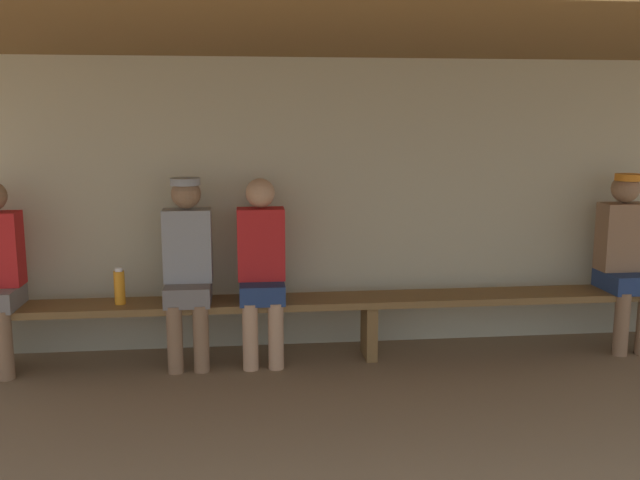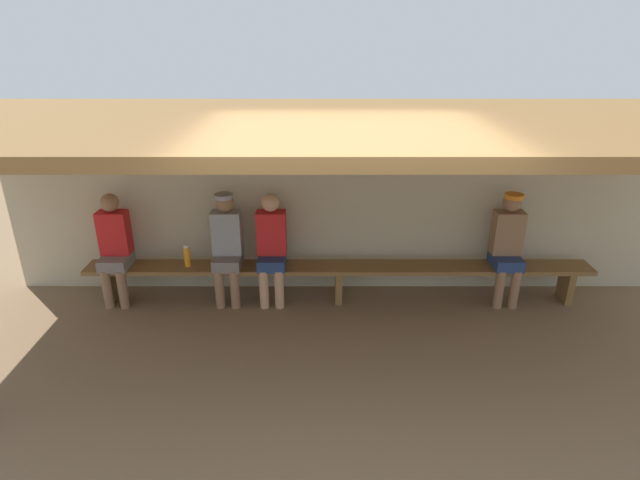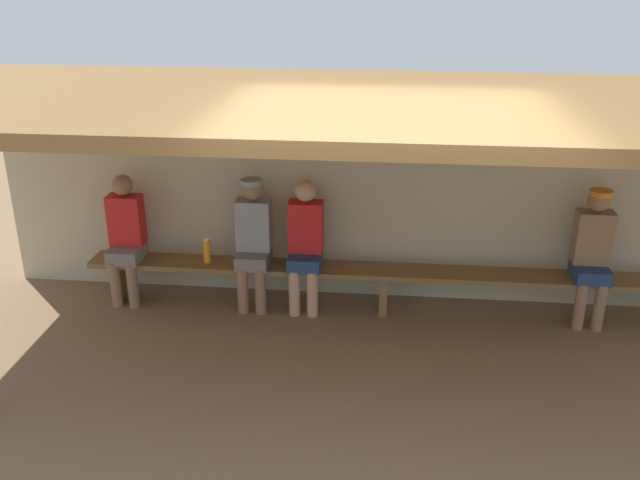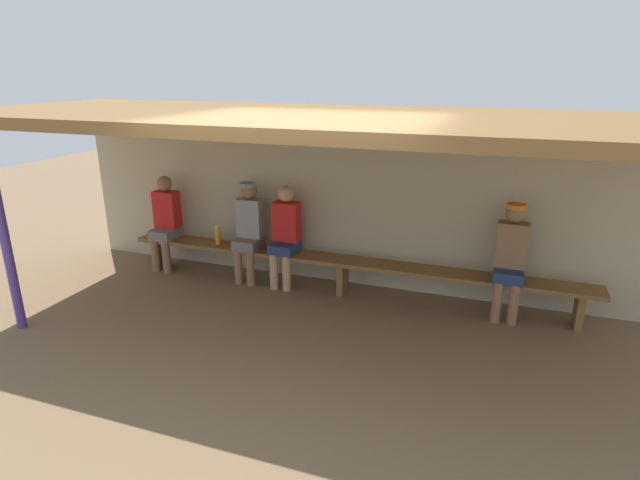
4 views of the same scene
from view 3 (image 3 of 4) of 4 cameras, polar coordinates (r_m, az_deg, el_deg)
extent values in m
plane|color=brown|center=(5.89, 4.80, -12.77)|extent=(24.00, 24.00, 0.00)
cube|color=#B7AD8C|center=(7.19, 5.48, 3.76)|extent=(8.00, 0.20, 2.20)
cube|color=brown|center=(5.64, 5.72, 10.78)|extent=(8.00, 2.80, 0.12)
cube|color=brown|center=(7.02, 5.23, -2.56)|extent=(6.00, 0.36, 0.05)
cube|color=brown|center=(7.64, -15.96, -3.15)|extent=(0.08, 0.29, 0.41)
cube|color=brown|center=(7.12, 5.16, -4.24)|extent=(0.08, 0.29, 0.41)
cube|color=navy|center=(7.23, 21.06, -2.45)|extent=(0.32, 0.40, 0.14)
cylinder|color=#8C6647|center=(7.19, 20.36, -5.06)|extent=(0.11, 0.11, 0.48)
cylinder|color=#8C6647|center=(7.24, 21.74, -5.09)|extent=(0.11, 0.11, 0.48)
cube|color=#8C6647|center=(7.18, 21.27, 0.21)|extent=(0.34, 0.20, 0.52)
sphere|color=#8C6647|center=(7.06, 21.69, 2.99)|extent=(0.21, 0.21, 0.21)
cylinder|color=orange|center=(7.00, 21.87, 3.58)|extent=(0.21, 0.21, 0.05)
cube|color=slate|center=(7.45, -15.41, -1.01)|extent=(0.32, 0.40, 0.14)
cylinder|color=#8C6647|center=(7.46, -16.26, -3.51)|extent=(0.11, 0.11, 0.48)
cylinder|color=#8C6647|center=(7.40, -14.96, -3.59)|extent=(0.11, 0.11, 0.48)
cube|color=red|center=(7.40, -15.46, 1.58)|extent=(0.34, 0.20, 0.52)
sphere|color=#8C6647|center=(7.28, -15.76, 4.31)|extent=(0.21, 0.21, 0.21)
cube|color=navy|center=(7.01, -1.22, -1.65)|extent=(0.32, 0.40, 0.14)
cylinder|color=tan|center=(7.00, -2.10, -4.32)|extent=(0.11, 0.11, 0.48)
cylinder|color=tan|center=(6.98, -0.63, -4.39)|extent=(0.11, 0.11, 0.48)
cube|color=red|center=(6.96, -1.16, 1.10)|extent=(0.34, 0.20, 0.52)
sphere|color=tan|center=(6.83, -1.19, 3.99)|extent=(0.21, 0.21, 0.21)
cube|color=slate|center=(7.09, -5.42, -1.47)|extent=(0.32, 0.40, 0.14)
cylinder|color=#8C6647|center=(7.09, -6.29, -4.11)|extent=(0.11, 0.11, 0.48)
cylinder|color=#8C6647|center=(7.05, -4.86, -4.18)|extent=(0.11, 0.11, 0.48)
cube|color=gray|center=(7.04, -5.39, 1.25)|extent=(0.34, 0.20, 0.52)
sphere|color=#8C6647|center=(6.91, -5.50, 4.11)|extent=(0.21, 0.21, 0.21)
cylinder|color=gray|center=(6.85, -5.59, 4.72)|extent=(0.21, 0.21, 0.05)
cylinder|color=orange|center=(7.19, -9.16, -0.91)|extent=(0.08, 0.08, 0.24)
cylinder|color=white|center=(7.14, -9.22, 0.06)|extent=(0.05, 0.05, 0.02)
camera|label=1|loc=(2.38, -20.31, -22.24)|focal=38.95mm
camera|label=2|loc=(0.86, -10.30, 5.12)|focal=29.22mm
camera|label=4|loc=(1.95, 72.57, -13.35)|focal=28.87mm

